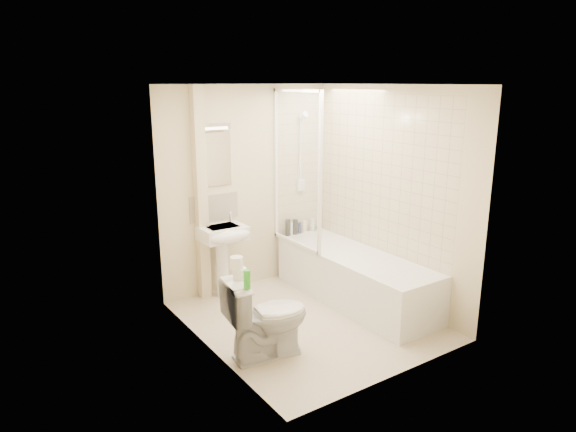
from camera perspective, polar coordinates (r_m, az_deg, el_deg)
floor at (r=5.49m, az=2.23°, el=-11.53°), size 2.50×2.50×0.00m
wall_back at (r=6.10m, az=-4.60°, el=3.07°), size 2.20×0.02×2.40m
wall_left at (r=4.53m, az=-8.95°, el=-1.17°), size 0.02×2.50×2.40m
wall_right at (r=5.77m, az=11.21°, el=2.18°), size 0.02×2.50×2.40m
ceiling at (r=4.92m, az=2.51°, el=14.40°), size 2.20×2.50×0.02m
tile_back at (r=6.44m, az=1.26°, el=5.78°), size 0.70×0.01×1.75m
tile_right at (r=5.81m, az=10.32°, el=4.57°), size 0.01×2.10×1.75m
pipe_boxing at (r=5.77m, az=-9.67°, el=2.25°), size 0.12×0.12×2.40m
splashback at (r=5.93m, az=-8.21°, el=0.95°), size 0.60×0.02×0.30m
mirror at (r=5.82m, az=-8.40°, el=6.21°), size 0.46×0.01×0.60m
strip_light at (r=5.76m, az=-8.44°, el=9.82°), size 0.42×0.07×0.07m
bathtub at (r=5.90m, az=7.44°, el=-6.66°), size 0.70×2.10×0.55m
shower_screen at (r=5.88m, az=0.93°, el=5.17°), size 0.04×0.92×1.80m
shower_fixture at (r=6.39m, az=1.48°, el=6.79°), size 0.10×0.16×0.99m
pedestal_sink at (r=5.83m, az=-7.11°, el=-2.81°), size 0.50×0.47×0.97m
bottle_black_a at (r=6.42m, az=-0.00°, el=-1.31°), size 0.07×0.07×0.21m
bottle_white_a at (r=6.45m, az=0.31°, el=-1.43°), size 0.05×0.05×0.16m
bottle_black_b at (r=6.48m, az=0.79°, el=-1.23°), size 0.07×0.07×0.19m
bottle_blue at (r=6.53m, az=1.30°, el=-1.32°), size 0.05×0.05×0.14m
bottle_cream at (r=6.57m, az=1.83°, el=-1.20°), size 0.06×0.06×0.15m
bottle_white_b at (r=6.64m, az=2.74°, el=-0.99°), size 0.06×0.06×0.16m
bottle_green at (r=6.66m, az=2.84°, el=-1.26°), size 0.06×0.06×0.09m
toilet at (r=4.69m, az=-2.36°, el=-11.10°), size 0.63×0.87×0.77m
toilet_roll_lower at (r=4.50m, az=-5.38°, el=-6.35°), size 0.12×0.12×0.09m
toilet_roll_upper at (r=4.46m, az=-5.74°, el=-5.18°), size 0.11×0.11×0.11m
green_bottle at (r=4.27m, az=-4.58°, el=-7.01°), size 0.06×0.06×0.16m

